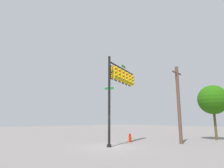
{
  "coord_description": "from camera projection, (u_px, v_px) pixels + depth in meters",
  "views": [
    {
      "loc": [
        -9.98,
        -12.08,
        2.04
      ],
      "look_at": [
        -0.04,
        -0.4,
        4.97
      ],
      "focal_mm": 30.79,
      "sensor_mm": 36.0,
      "label": 1
    }
  ],
  "objects": [
    {
      "name": "tree_near",
      "position": [
        213.0,
        100.0,
        21.24
      ],
      "size": [
        3.2,
        3.2,
        5.92
      ],
      "color": "brown",
      "rests_on": "ground_plane"
    },
    {
      "name": "signal_pole_assembly",
      "position": [
        121.0,
        81.0,
        18.01
      ],
      "size": [
        5.08,
        2.52,
        7.43
      ],
      "color": "black",
      "rests_on": "ground_plane"
    },
    {
      "name": "ground_plane",
      "position": [
        109.0,
        147.0,
        15.01
      ],
      "size": [
        120.0,
        120.0,
        0.0
      ],
      "primitive_type": "plane",
      "color": "slate"
    },
    {
      "name": "fire_hydrant",
      "position": [
        130.0,
        138.0,
        18.31
      ],
      "size": [
        0.33,
        0.24,
        0.83
      ],
      "color": "red",
      "rests_on": "ground_plane"
    },
    {
      "name": "utility_pole",
      "position": [
        179.0,
        103.0,
        17.76
      ],
      "size": [
        1.8,
        0.34,
        7.11
      ],
      "color": "brown",
      "rests_on": "ground_plane"
    }
  ]
}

